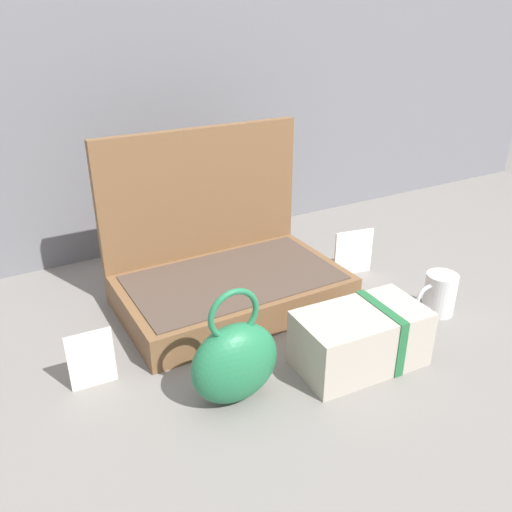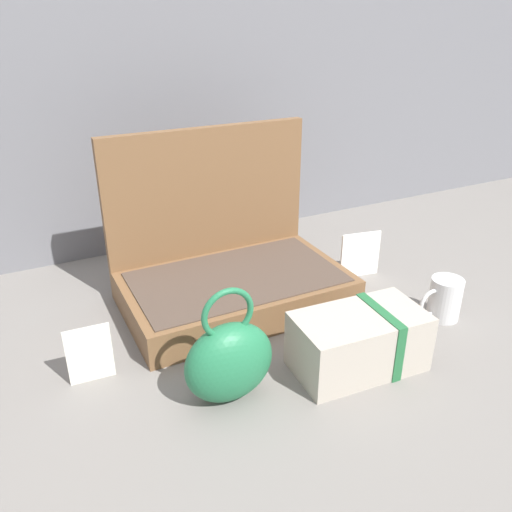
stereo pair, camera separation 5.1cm
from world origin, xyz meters
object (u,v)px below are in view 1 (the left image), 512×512
(open_suitcase, at_px, (225,267))
(coffee_mug, at_px, (439,294))
(teal_pouch_handbag, at_px, (235,361))
(info_card_left, at_px, (91,359))
(cream_toiletry_bag, at_px, (362,338))
(poster_card_right, at_px, (353,252))

(open_suitcase, distance_m, coffee_mug, 0.51)
(open_suitcase, bearing_deg, teal_pouch_handbag, -113.68)
(open_suitcase, bearing_deg, info_card_left, -154.65)
(open_suitcase, xyz_separation_m, cream_toiletry_bag, (0.12, -0.37, -0.03))
(cream_toiletry_bag, bearing_deg, teal_pouch_handbag, 173.66)
(poster_card_right, bearing_deg, teal_pouch_handbag, -140.23)
(open_suitcase, xyz_separation_m, info_card_left, (-0.36, -0.17, -0.03))
(info_card_left, bearing_deg, teal_pouch_handbag, -34.38)
(open_suitcase, height_order, poster_card_right, open_suitcase)
(open_suitcase, height_order, teal_pouch_handbag, open_suitcase)
(teal_pouch_handbag, distance_m, coffee_mug, 0.55)
(info_card_left, height_order, poster_card_right, poster_card_right)
(teal_pouch_handbag, xyz_separation_m, coffee_mug, (0.55, 0.03, -0.03))
(cream_toiletry_bag, bearing_deg, open_suitcase, 108.01)
(open_suitcase, bearing_deg, coffee_mug, -37.34)
(teal_pouch_handbag, relative_size, cream_toiletry_bag, 0.87)
(coffee_mug, distance_m, info_card_left, 0.78)
(coffee_mug, distance_m, poster_card_right, 0.26)
(teal_pouch_handbag, xyz_separation_m, info_card_left, (-0.22, 0.17, -0.02))
(open_suitcase, relative_size, poster_card_right, 4.21)
(open_suitcase, height_order, coffee_mug, open_suitcase)
(teal_pouch_handbag, height_order, cream_toiletry_bag, teal_pouch_handbag)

